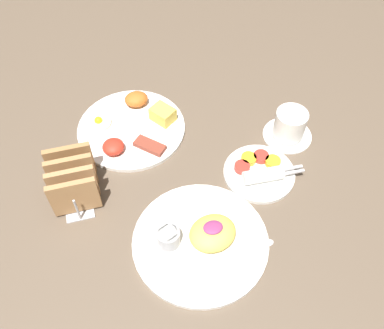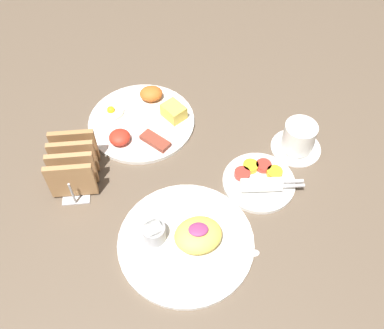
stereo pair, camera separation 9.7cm
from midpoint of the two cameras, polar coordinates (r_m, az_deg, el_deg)
name	(u,v)px [view 2 (the right image)]	position (r m, az deg, el deg)	size (l,w,h in m)	color
ground_plane	(162,191)	(0.96, -1.15, -3.78)	(3.00, 3.00, 0.00)	brown
plate_breakfast	(143,119)	(1.09, -4.04, 5.87)	(0.27, 0.27, 0.05)	white
plate_condiments	(259,181)	(0.98, 11.77, -2.34)	(0.18, 0.16, 0.04)	white
plate_foreground	(187,239)	(0.88, 2.44, -10.14)	(0.28, 0.28, 0.06)	white
toast_rack	(74,165)	(0.97, -12.80, -0.20)	(0.10, 0.15, 0.10)	#B7B7BC
coffee_cup	(298,139)	(1.05, 16.59, 3.18)	(0.12, 0.12, 0.08)	white
teaspoon	(249,238)	(0.91, 10.66, -9.87)	(0.03, 0.13, 0.01)	silver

